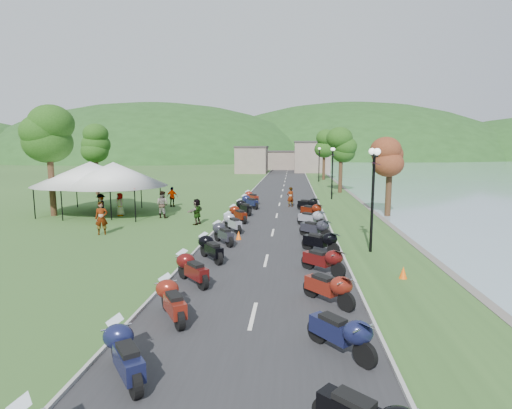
{
  "coord_description": "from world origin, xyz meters",
  "views": [
    {
      "loc": [
        1.15,
        -1.48,
        5.1
      ],
      "look_at": [
        -1.27,
        24.82,
        1.3
      ],
      "focal_mm": 28.0,
      "sensor_mm": 36.0,
      "label": 1
    }
  ],
  "objects": [
    {
      "name": "pedestrian_b",
      "position": [
        -8.27,
        26.47,
        0.0
      ],
      "size": [
        1.07,
        0.81,
        1.96
      ],
      "primitive_type": "imported",
      "rotation": [
        0.0,
        0.0,
        2.81
      ],
      "color": "slate",
      "rests_on": "ground"
    },
    {
      "name": "moto_row_right",
      "position": [
        2.43,
        14.41,
        0.55
      ],
      "size": [
        2.6,
        34.59,
        1.1
      ],
      "primitive_type": null,
      "color": "#331411",
      "rests_on": "ground"
    },
    {
      "name": "vendor_tent_side",
      "position": [
        -14.41,
        28.04,
        2.0
      ],
      "size": [
        5.7,
        5.7,
        4.0
      ],
      "primitive_type": null,
      "color": "silver",
      "rests_on": "ground"
    },
    {
      "name": "tree_lakeside",
      "position": [
        8.26,
        28.76,
        3.34
      ],
      "size": [
        2.4,
        2.4,
        6.68
      ],
      "primitive_type": null,
      "color": "#295A18",
      "rests_on": "ground"
    },
    {
      "name": "pedestrian_c",
      "position": [
        -12.74,
        26.1,
        0.0
      ],
      "size": [
        0.88,
        1.23,
        1.76
      ],
      "primitive_type": "imported",
      "rotation": [
        0.0,
        0.0,
        5.12
      ],
      "color": "slate",
      "rests_on": "ground"
    },
    {
      "name": "road",
      "position": [
        0.0,
        40.0,
        0.01
      ],
      "size": [
        7.0,
        120.0,
        0.02
      ],
      "primitive_type": "cube",
      "color": "#2A2A2C",
      "rests_on": "ground"
    },
    {
      "name": "tree_park_left",
      "position": [
        -16.67,
        26.52,
        4.82
      ],
      "size": [
        3.47,
        3.47,
        9.64
      ],
      "primitive_type": null,
      "color": "#295A18",
      "rests_on": "ground"
    },
    {
      "name": "vendor_tent_main",
      "position": [
        -12.24,
        27.33,
        2.0
      ],
      "size": [
        5.29,
        5.29,
        4.0
      ],
      "primitive_type": null,
      "color": "silver",
      "rests_on": "ground"
    },
    {
      "name": "pedestrian_a",
      "position": [
        -9.99,
        20.61,
        0.0
      ],
      "size": [
        0.86,
        0.76,
        1.96
      ],
      "primitive_type": "imported",
      "rotation": [
        0.0,
        0.0,
        0.4
      ],
      "color": "slate",
      "rests_on": "ground"
    },
    {
      "name": "hills_backdrop",
      "position": [
        0.0,
        200.0,
        0.0
      ],
      "size": [
        360.0,
        120.0,
        76.0
      ],
      "primitive_type": null,
      "color": "#285621",
      "rests_on": "ground"
    },
    {
      "name": "moto_row_left",
      "position": [
        -2.45,
        15.76,
        0.55
      ],
      "size": [
        2.6,
        39.78,
        1.1
      ],
      "primitive_type": null,
      "color": "#331411",
      "rests_on": "ground"
    },
    {
      "name": "far_building",
      "position": [
        -2.0,
        85.0,
        2.5
      ],
      "size": [
        18.0,
        16.0,
        5.0
      ],
      "primitive_type": "cube",
      "color": "gray",
      "rests_on": "ground"
    }
  ]
}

